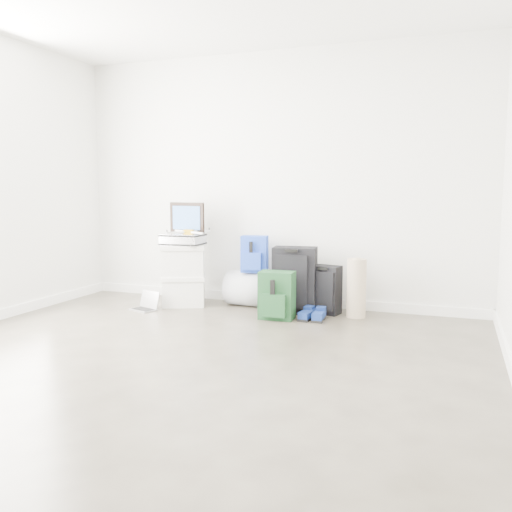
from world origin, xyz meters
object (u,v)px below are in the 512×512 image
at_px(boxes_stack, 184,275).
at_px(duffel_bag, 255,289).
at_px(briefcase, 183,239).
at_px(laptop, 146,305).
at_px(carry_on, 324,290).
at_px(large_suitcase, 294,280).

xyz_separation_m(boxes_stack, duffel_bag, (0.75, 0.21, -0.14)).
relative_size(boxes_stack, briefcase, 1.57).
xyz_separation_m(boxes_stack, laptop, (-0.27, -0.34, -0.28)).
height_order(briefcase, duffel_bag, briefcase).
bearing_deg(carry_on, large_suitcase, -157.48).
distance_m(briefcase, duffel_bag, 0.94).
xyz_separation_m(duffel_bag, large_suitcase, (0.47, -0.13, 0.15)).
relative_size(briefcase, duffel_bag, 0.69).
height_order(duffel_bag, laptop, duffel_bag).
bearing_deg(briefcase, carry_on, 2.62).
bearing_deg(carry_on, briefcase, -163.05).
distance_m(briefcase, large_suitcase, 1.28).
bearing_deg(duffel_bag, briefcase, -158.38).
relative_size(boxes_stack, carry_on, 1.34).
height_order(duffel_bag, large_suitcase, large_suitcase).
bearing_deg(carry_on, boxes_stack, -163.05).
distance_m(duffel_bag, laptop, 1.16).
bearing_deg(carry_on, laptop, -153.11).
relative_size(boxes_stack, laptop, 2.09).
bearing_deg(carry_on, duffel_bag, -173.79).
bearing_deg(boxes_stack, briefcase, 79.97).
height_order(boxes_stack, laptop, boxes_stack).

